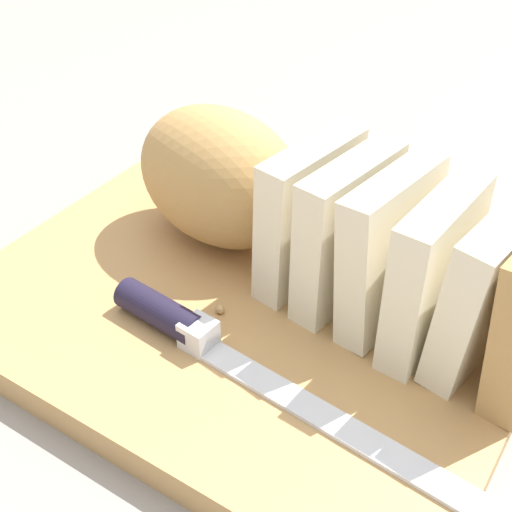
% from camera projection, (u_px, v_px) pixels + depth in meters
% --- Properties ---
extents(ground_plane, '(3.00, 3.00, 0.00)m').
position_uv_depth(ground_plane, '(256.00, 314.00, 0.52)').
color(ground_plane, gray).
extents(cutting_board, '(0.38, 0.31, 0.02)m').
position_uv_depth(cutting_board, '(256.00, 302.00, 0.51)').
color(cutting_board, tan).
rests_on(cutting_board, ground_plane).
extents(bread_loaf, '(0.34, 0.12, 0.11)m').
position_uv_depth(bread_loaf, '(308.00, 215.00, 0.48)').
color(bread_loaf, tan).
rests_on(bread_loaf, cutting_board).
extents(bread_knife, '(0.29, 0.05, 0.02)m').
position_uv_depth(bread_knife, '(205.00, 340.00, 0.45)').
color(bread_knife, silver).
rests_on(bread_knife, cutting_board).
extents(crumb_near_knife, '(0.01, 0.01, 0.01)m').
position_uv_depth(crumb_near_knife, '(220.00, 309.00, 0.48)').
color(crumb_near_knife, tan).
rests_on(crumb_near_knife, cutting_board).
extents(crumb_near_loaf, '(0.00, 0.00, 0.00)m').
position_uv_depth(crumb_near_loaf, '(254.00, 271.00, 0.52)').
color(crumb_near_loaf, tan).
rests_on(crumb_near_loaf, cutting_board).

